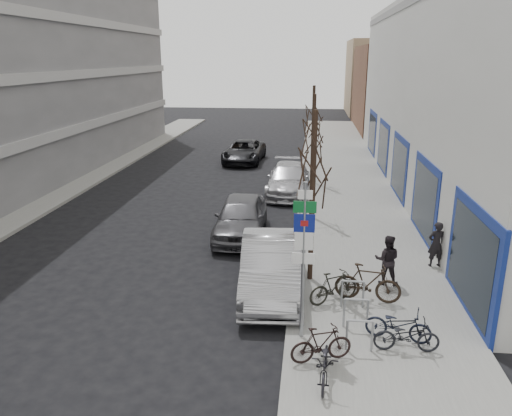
% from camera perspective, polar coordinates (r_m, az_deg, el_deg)
% --- Properties ---
extents(ground, '(120.00, 120.00, 0.00)m').
position_cam_1_polar(ground, '(13.49, -5.42, -14.32)').
color(ground, black).
rests_on(ground, ground).
extents(sidewalk_east, '(5.00, 70.00, 0.15)m').
position_cam_1_polar(sidewalk_east, '(22.46, 11.11, -1.32)').
color(sidewalk_east, slate).
rests_on(sidewalk_east, ground).
extents(sidewalk_west, '(3.00, 70.00, 0.15)m').
position_cam_1_polar(sidewalk_west, '(26.11, -25.11, -0.06)').
color(sidewalk_west, slate).
rests_on(sidewalk_west, ground).
extents(brick_building_far, '(12.00, 14.00, 8.00)m').
position_cam_1_polar(brick_building_far, '(52.43, 18.28, 12.83)').
color(brick_building_far, brown).
rests_on(brick_building_far, ground).
extents(tan_building_far, '(13.00, 12.00, 9.00)m').
position_cam_1_polar(tan_building_far, '(67.23, 16.17, 14.15)').
color(tan_building_far, '#937A5B').
rests_on(tan_building_far, ground).
extents(highway_sign_pole, '(0.55, 0.10, 4.20)m').
position_cam_1_polar(highway_sign_pole, '(12.14, 5.46, -5.03)').
color(highway_sign_pole, gray).
rests_on(highway_sign_pole, ground).
extents(bike_rack, '(0.66, 2.26, 0.83)m').
position_cam_1_polar(bike_rack, '(13.52, 11.35, -11.32)').
color(bike_rack, gray).
rests_on(bike_rack, sidewalk_east).
extents(tree_near, '(1.80, 1.80, 5.50)m').
position_cam_1_polar(tree_near, '(15.05, 6.63, 5.79)').
color(tree_near, black).
rests_on(tree_near, ground).
extents(tree_mid, '(1.80, 1.80, 5.50)m').
position_cam_1_polar(tree_mid, '(21.47, 6.60, 9.11)').
color(tree_mid, black).
rests_on(tree_mid, ground).
extents(tree_far, '(1.80, 1.80, 5.50)m').
position_cam_1_polar(tree_far, '(27.93, 6.58, 10.89)').
color(tree_far, black).
rests_on(tree_far, ground).
extents(meter_front, '(0.10, 0.08, 1.27)m').
position_cam_1_polar(meter_front, '(15.51, 4.57, -6.15)').
color(meter_front, gray).
rests_on(meter_front, sidewalk_east).
extents(meter_mid, '(0.10, 0.08, 1.27)m').
position_cam_1_polar(meter_mid, '(20.69, 5.06, -0.20)').
color(meter_mid, gray).
rests_on(meter_mid, sidewalk_east).
extents(meter_back, '(0.10, 0.08, 1.27)m').
position_cam_1_polar(meter_back, '(26.00, 5.36, 3.35)').
color(meter_back, gray).
rests_on(meter_back, sidewalk_east).
extents(bike_near_left, '(0.60, 1.61, 0.96)m').
position_cam_1_polar(bike_near_left, '(11.43, 7.96, -17.01)').
color(bike_near_left, black).
rests_on(bike_near_left, sidewalk_east).
extents(bike_near_right, '(1.58, 0.94, 0.92)m').
position_cam_1_polar(bike_near_right, '(12.06, 7.48, -15.13)').
color(bike_near_right, black).
rests_on(bike_near_right, sidewalk_east).
extents(bike_mid_curb, '(1.70, 0.85, 0.99)m').
position_cam_1_polar(bike_mid_curb, '(13.23, 15.99, -12.41)').
color(bike_mid_curb, black).
rests_on(bike_mid_curb, sidewalk_east).
extents(bike_mid_inner, '(1.64, 1.27, 0.99)m').
position_cam_1_polar(bike_mid_inner, '(14.67, 8.87, -8.89)').
color(bike_mid_inner, black).
rests_on(bike_mid_inner, sidewalk_east).
extents(bike_far_curb, '(1.58, 0.51, 0.96)m').
position_cam_1_polar(bike_far_curb, '(12.84, 16.86, -13.53)').
color(bike_far_curb, black).
rests_on(bike_far_curb, sidewalk_east).
extents(bike_far_inner, '(1.99, 0.89, 1.17)m').
position_cam_1_polar(bike_far_inner, '(14.90, 12.67, -8.30)').
color(bike_far_inner, black).
rests_on(bike_far_inner, sidewalk_east).
extents(parked_car_front, '(2.17, 5.25, 1.69)m').
position_cam_1_polar(parked_car_front, '(15.37, 1.72, -6.61)').
color(parked_car_front, '#9E9EA3').
rests_on(parked_car_front, ground).
extents(parked_car_mid, '(2.03, 4.84, 1.64)m').
position_cam_1_polar(parked_car_mid, '(20.03, -1.74, -1.01)').
color(parked_car_mid, '#515055').
rests_on(parked_car_mid, ground).
extents(parked_car_back, '(2.22, 5.38, 1.56)m').
position_cam_1_polar(parked_car_back, '(26.41, 3.74, 3.30)').
color(parked_car_back, '#AEADB2').
rests_on(parked_car_back, ground).
extents(lane_car, '(2.68, 5.41, 1.47)m').
position_cam_1_polar(lane_car, '(34.51, -1.36, 6.48)').
color(lane_car, black).
rests_on(lane_car, ground).
extents(pedestrian_near, '(0.64, 0.49, 1.58)m').
position_cam_1_polar(pedestrian_near, '(17.86, 19.89, -3.91)').
color(pedestrian_near, black).
rests_on(pedestrian_near, sidewalk_east).
extents(pedestrian_far, '(0.65, 0.49, 1.62)m').
position_cam_1_polar(pedestrian_far, '(16.05, 14.75, -5.71)').
color(pedestrian_far, black).
rests_on(pedestrian_far, sidewalk_east).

